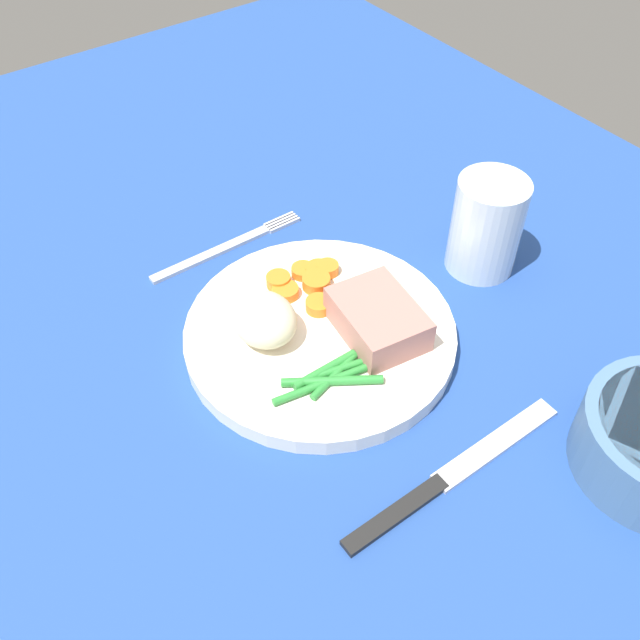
% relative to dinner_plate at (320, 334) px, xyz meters
% --- Properties ---
extents(dining_table, '(1.20, 0.90, 0.02)m').
position_rel_dinner_plate_xyz_m(dining_table, '(-0.03, 0.03, -0.02)').
color(dining_table, '#234793').
rests_on(dining_table, ground).
extents(dinner_plate, '(0.23, 0.23, 0.02)m').
position_rel_dinner_plate_xyz_m(dinner_plate, '(0.00, 0.00, 0.00)').
color(dinner_plate, white).
rests_on(dinner_plate, dining_table).
extents(meat_portion, '(0.09, 0.07, 0.03)m').
position_rel_dinner_plate_xyz_m(meat_portion, '(0.03, 0.04, 0.02)').
color(meat_portion, '#B2756B').
rests_on(meat_portion, dinner_plate).
extents(mashed_potatoes, '(0.06, 0.05, 0.04)m').
position_rel_dinner_plate_xyz_m(mashed_potatoes, '(-0.02, -0.04, 0.03)').
color(mashed_potatoes, beige).
rests_on(mashed_potatoes, dinner_plate).
extents(carrot_slices, '(0.07, 0.07, 0.01)m').
position_rel_dinner_plate_xyz_m(carrot_slices, '(-0.05, 0.02, 0.01)').
color(carrot_slices, orange).
rests_on(carrot_slices, dinner_plate).
extents(green_beans, '(0.05, 0.11, 0.01)m').
position_rel_dinner_plate_xyz_m(green_beans, '(0.05, -0.02, 0.01)').
color(green_beans, '#2D8C38').
rests_on(green_beans, dinner_plate).
extents(fork, '(0.01, 0.17, 0.00)m').
position_rel_dinner_plate_xyz_m(fork, '(-0.15, -0.00, -0.01)').
color(fork, silver).
rests_on(fork, dining_table).
extents(knife, '(0.02, 0.20, 0.01)m').
position_rel_dinner_plate_xyz_m(knife, '(0.17, -0.00, -0.01)').
color(knife, black).
rests_on(knife, dining_table).
extents(water_glass, '(0.07, 0.07, 0.09)m').
position_rel_dinner_plate_xyz_m(water_glass, '(0.01, 0.18, 0.03)').
color(water_glass, silver).
rests_on(water_glass, dining_table).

